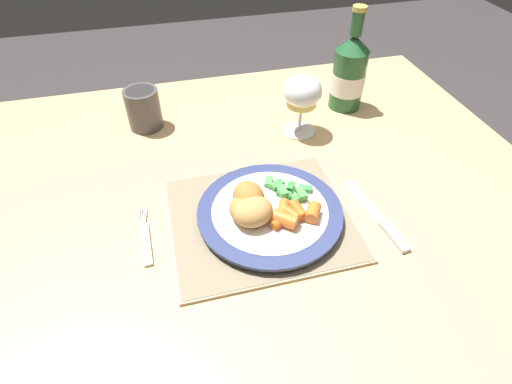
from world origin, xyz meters
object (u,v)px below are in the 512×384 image
(dinner_plate, at_px, (269,213))
(fork, at_px, (146,239))
(wine_glass, at_px, (302,94))
(drinking_cup, at_px, (143,108))
(table_knife, at_px, (381,221))
(bottle, at_px, (349,73))
(dining_table, at_px, (257,220))

(dinner_plate, height_order, fork, dinner_plate)
(wine_glass, height_order, drinking_cup, wine_glass)
(table_knife, height_order, bottle, bottle)
(dinner_plate, height_order, bottle, bottle)
(dinner_plate, distance_m, bottle, 0.44)
(dinner_plate, xyz_separation_m, table_knife, (0.19, -0.05, -0.01))
(fork, height_order, wine_glass, wine_glass)
(table_knife, height_order, wine_glass, wine_glass)
(wine_glass, height_order, bottle, bottle)
(bottle, bearing_deg, table_knife, -104.03)
(dinner_plate, xyz_separation_m, fork, (-0.21, 0.01, -0.01))
(dining_table, xyz_separation_m, dinner_plate, (-0.00, -0.09, 0.11))
(dining_table, xyz_separation_m, drinking_cup, (-0.19, 0.26, 0.14))
(fork, distance_m, table_knife, 0.41)
(drinking_cup, bearing_deg, table_knife, -47.01)
(fork, relative_size, bottle, 0.57)
(dining_table, distance_m, fork, 0.25)
(fork, height_order, bottle, bottle)
(fork, bearing_deg, dinner_plate, -1.43)
(fork, distance_m, bottle, 0.60)
(bottle, relative_size, drinking_cup, 2.60)
(wine_glass, bearing_deg, bottle, 28.99)
(table_knife, relative_size, wine_glass, 1.36)
(table_knife, xyz_separation_m, drinking_cup, (-0.38, 0.41, 0.04))
(fork, bearing_deg, dining_table, 22.20)
(dining_table, xyz_separation_m, wine_glass, (0.14, 0.16, 0.19))
(table_knife, xyz_separation_m, bottle, (0.10, 0.38, 0.08))
(wine_glass, bearing_deg, dinner_plate, -119.51)
(dining_table, relative_size, bottle, 4.85)
(fork, height_order, drinking_cup, drinking_cup)
(table_knife, distance_m, drinking_cup, 0.56)
(table_knife, distance_m, bottle, 0.40)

